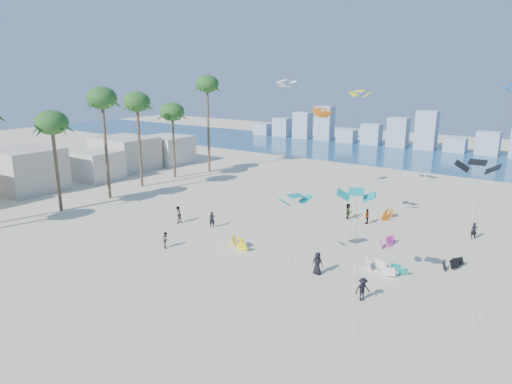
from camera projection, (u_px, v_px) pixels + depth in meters
The scene contains 10 objects.
ground at pixel (109, 282), 36.28m from camera, with size 220.00×220.00×0.00m, color beige.
ocean at pixel (403, 155), 92.93m from camera, with size 220.00×220.00×0.00m, color navy.
kitesurfer_near at pixel (212, 220), 48.96m from camera, with size 0.64×0.42×1.75m, color black.
kitesurfer_mid at pixel (166, 240), 43.32m from camera, with size 0.75×0.59×1.55m, color gray.
kitesurfers_far at pixel (318, 234), 44.57m from camera, with size 28.52×19.63×1.92m.
grounded_kites at pixel (366, 246), 42.73m from camera, with size 20.42×19.48×0.98m.
flying_kites at pixel (416, 115), 42.40m from camera, with size 34.74×32.04×18.58m.
palm_row at pixel (99, 110), 58.50m from camera, with size 5.81×44.80×15.94m.
beachfront_buildings at pixel (83, 163), 70.97m from camera, with size 11.50×43.00×6.00m.
distant_skyline at pixel (414, 134), 100.69m from camera, with size 85.00×3.00×8.40m.
Camera 1 is at (28.94, -20.23, 16.11)m, focal length 31.93 mm.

